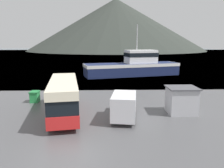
{
  "coord_description": "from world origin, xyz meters",
  "views": [
    {
      "loc": [
        2.33,
        -12.78,
        7.06
      ],
      "look_at": [
        3.1,
        13.61,
        2.0
      ],
      "focal_mm": 35.0,
      "sensor_mm": 36.0,
      "label": 1
    }
  ],
  "objects_px": {
    "delivery_van": "(124,105)",
    "storage_bin": "(35,97)",
    "tour_bus": "(64,96)",
    "fishing_boat": "(134,66)",
    "dock_kiosk": "(181,100)"
  },
  "relations": [
    {
      "from": "fishing_boat",
      "to": "storage_bin",
      "type": "distance_m",
      "value": 25.68
    },
    {
      "from": "tour_bus",
      "to": "storage_bin",
      "type": "bearing_deg",
      "value": 123.22
    },
    {
      "from": "delivery_van",
      "to": "fishing_boat",
      "type": "bearing_deg",
      "value": 89.41
    },
    {
      "from": "storage_bin",
      "to": "dock_kiosk",
      "type": "height_order",
      "value": "dock_kiosk"
    },
    {
      "from": "tour_bus",
      "to": "storage_bin",
      "type": "xyz_separation_m",
      "value": [
        -4.4,
        4.77,
        -1.25
      ]
    },
    {
      "from": "delivery_van",
      "to": "dock_kiosk",
      "type": "distance_m",
      "value": 6.05
    },
    {
      "from": "delivery_van",
      "to": "dock_kiosk",
      "type": "bearing_deg",
      "value": 22.44
    },
    {
      "from": "delivery_van",
      "to": "storage_bin",
      "type": "bearing_deg",
      "value": 157.59
    },
    {
      "from": "tour_bus",
      "to": "delivery_van",
      "type": "bearing_deg",
      "value": -22.4
    },
    {
      "from": "fishing_boat",
      "to": "dock_kiosk",
      "type": "height_order",
      "value": "fishing_boat"
    },
    {
      "from": "tour_bus",
      "to": "fishing_boat",
      "type": "distance_m",
      "value": 27.8
    },
    {
      "from": "tour_bus",
      "to": "delivery_van",
      "type": "height_order",
      "value": "tour_bus"
    },
    {
      "from": "delivery_van",
      "to": "dock_kiosk",
      "type": "height_order",
      "value": "dock_kiosk"
    },
    {
      "from": "tour_bus",
      "to": "dock_kiosk",
      "type": "height_order",
      "value": "tour_bus"
    },
    {
      "from": "fishing_boat",
      "to": "dock_kiosk",
      "type": "distance_m",
      "value": 25.81
    }
  ]
}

